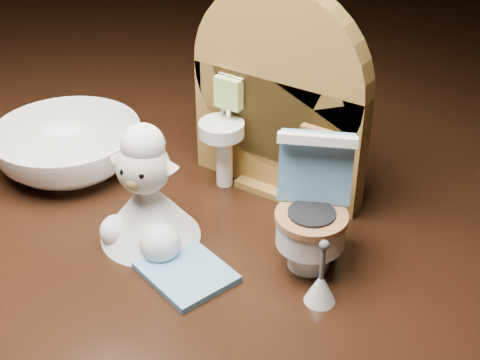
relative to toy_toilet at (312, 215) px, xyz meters
name	(u,v)px	position (x,y,z in m)	size (l,w,h in m)	color
backdrop_panel	(277,105)	(-0.06, 0.06, 0.03)	(0.13, 0.05, 0.15)	olive
toy_toilet	(312,215)	(0.00, 0.00, 0.00)	(0.05, 0.06, 0.09)	white
bath_mat	(186,272)	(-0.05, -0.06, -0.03)	(0.05, 0.04, 0.00)	#6097C0
toilet_brush	(321,285)	(0.02, -0.03, -0.02)	(0.02, 0.02, 0.04)	white
plush_lamb	(147,201)	(-0.10, -0.04, 0.00)	(0.07, 0.07, 0.08)	white
ceramic_bowl	(68,149)	(-0.20, -0.01, -0.01)	(0.11, 0.11, 0.03)	white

